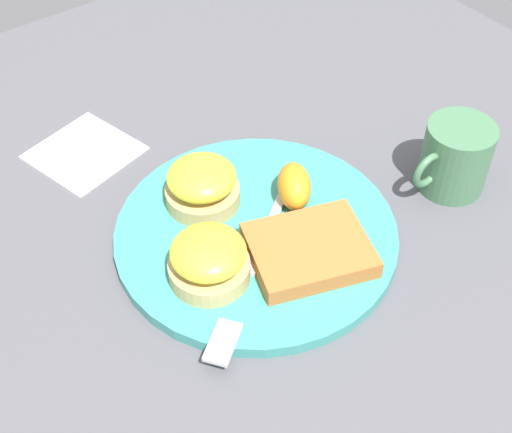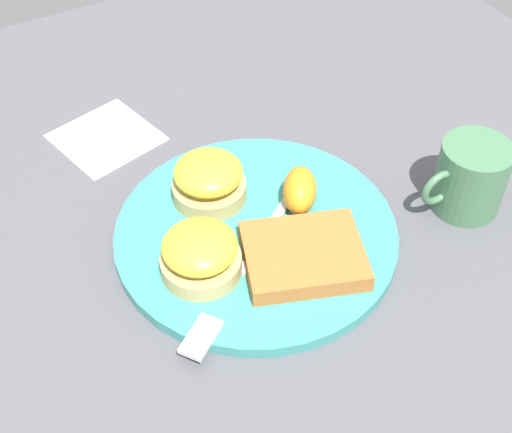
{
  "view_description": "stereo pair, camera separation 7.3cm",
  "coord_description": "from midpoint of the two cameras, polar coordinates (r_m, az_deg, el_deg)",
  "views": [
    {
      "loc": [
        0.31,
        0.41,
        0.56
      ],
      "look_at": [
        0.0,
        0.0,
        0.03
      ],
      "focal_mm": 50.0,
      "sensor_mm": 36.0,
      "label": 1
    },
    {
      "loc": [
        0.24,
        0.45,
        0.56
      ],
      "look_at": [
        0.0,
        0.0,
        0.03
      ],
      "focal_mm": 50.0,
      "sensor_mm": 36.0,
      "label": 2
    }
  ],
  "objects": [
    {
      "name": "ground_plane",
      "position": [
        0.76,
        -2.77,
        -1.93
      ],
      "size": [
        1.1,
        1.1,
        0.0
      ],
      "primitive_type": "plane",
      "color": "#4C4C51"
    },
    {
      "name": "plate",
      "position": [
        0.75,
        -2.79,
        -1.57
      ],
      "size": [
        0.3,
        0.3,
        0.01
      ],
      "primitive_type": "cylinder",
      "color": "teal",
      "rests_on": "ground_plane"
    },
    {
      "name": "sandwich_benedict_left",
      "position": [
        0.77,
        -7.08,
        2.4
      ],
      "size": [
        0.08,
        0.08,
        0.05
      ],
      "color": "tan",
      "rests_on": "plate"
    },
    {
      "name": "sandwich_benedict_right",
      "position": [
        0.69,
        -6.85,
        -3.6
      ],
      "size": [
        0.08,
        0.08,
        0.05
      ],
      "color": "tan",
      "rests_on": "plate"
    },
    {
      "name": "hashbrown_patty",
      "position": [
        0.72,
        1.36,
        -2.85
      ],
      "size": [
        0.14,
        0.13,
        0.02
      ],
      "primitive_type": "cube",
      "rotation": [
        0.0,
        0.0,
        -0.33
      ],
      "color": "#AB602C",
      "rests_on": "plate"
    },
    {
      "name": "orange_wedge",
      "position": [
        0.76,
        0.32,
        2.3
      ],
      "size": [
        0.06,
        0.07,
        0.04
      ],
      "primitive_type": "ellipsoid",
      "rotation": [
        0.0,
        0.0,
        1.0
      ],
      "color": "orange",
      "rests_on": "plate"
    },
    {
      "name": "fork",
      "position": [
        0.7,
        -3.69,
        -5.38
      ],
      "size": [
        0.19,
        0.15,
        0.0
      ],
      "color": "silver",
      "rests_on": "plate"
    },
    {
      "name": "cup",
      "position": [
        0.81,
        13.15,
        4.51
      ],
      "size": [
        0.1,
        0.08,
        0.08
      ],
      "color": "#42704C",
      "rests_on": "ground_plane"
    },
    {
      "name": "napkin",
      "position": [
        0.89,
        -15.9,
        4.89
      ],
      "size": [
        0.13,
        0.13,
        0.0
      ],
      "primitive_type": "cube",
      "rotation": [
        0.0,
        0.0,
        0.25
      ],
      "color": "white",
      "rests_on": "ground_plane"
    }
  ]
}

